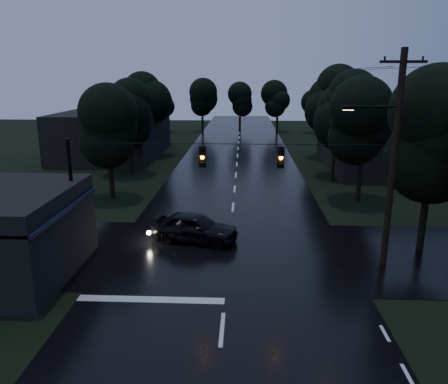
{
  "coord_description": "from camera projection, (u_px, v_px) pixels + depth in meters",
  "views": [
    {
      "loc": [
        0.71,
        -8.82,
        8.84
      ],
      "look_at": [
        -0.39,
        15.04,
        2.43
      ],
      "focal_mm": 35.0,
      "sensor_mm": 36.0,
      "label": 1
    }
  ],
  "objects": [
    {
      "name": "main_road",
      "position": [
        236.0,
        175.0,
        39.78
      ],
      "size": [
        12.0,
        120.0,
        0.02
      ],
      "primitive_type": "cube",
      "color": "black",
      "rests_on": "ground"
    },
    {
      "name": "utility_pole_main",
      "position": [
        392.0,
        157.0,
        19.76
      ],
      "size": [
        3.5,
        0.3,
        10.0
      ],
      "color": "black",
      "rests_on": "ground"
    },
    {
      "name": "span_signals",
      "position": [
        241.0,
        156.0,
        20.06
      ],
      "size": [
        15.0,
        0.37,
        1.12
      ],
      "color": "black",
      "rests_on": "ground"
    },
    {
      "name": "tree_right_a",
      "position": [
        364.0,
        123.0,
        30.21
      ],
      "size": [
        4.2,
        4.2,
        8.85
      ],
      "color": "black",
      "rests_on": "ground"
    },
    {
      "name": "tree_right_b",
      "position": [
        347.0,
        109.0,
        37.8
      ],
      "size": [
        4.48,
        4.48,
        9.44
      ],
      "color": "black",
      "rests_on": "ground"
    },
    {
      "name": "cross_street",
      "position": [
        229.0,
        253.0,
        22.41
      ],
      "size": [
        60.0,
        9.0,
        0.02
      ],
      "primitive_type": "cube",
      "color": "black",
      "rests_on": "ground"
    },
    {
      "name": "tree_left_a",
      "position": [
        108.0,
        127.0,
        31.1
      ],
      "size": [
        3.92,
        3.92,
        8.26
      ],
      "color": "black",
      "rests_on": "ground"
    },
    {
      "name": "building_far_right",
      "position": [
        380.0,
        146.0,
        42.45
      ],
      "size": [
        10.0,
        14.0,
        4.4
      ],
      "primitive_type": "cube",
      "color": "black",
      "rests_on": "ground"
    },
    {
      "name": "utility_pole_far",
      "position": [
        335.0,
        136.0,
        36.48
      ],
      "size": [
        2.0,
        0.3,
        7.5
      ],
      "color": "black",
      "rests_on": "ground"
    },
    {
      "name": "building_far_left",
      "position": [
        114.0,
        133.0,
        49.4
      ],
      "size": [
        10.0,
        16.0,
        5.0
      ],
      "primitive_type": "cube",
      "color": "black",
      "rests_on": "ground"
    },
    {
      "name": "tree_left_c",
      "position": [
        146.0,
        102.0,
        48.33
      ],
      "size": [
        4.48,
        4.48,
        9.44
      ],
      "color": "black",
      "rests_on": "ground"
    },
    {
      "name": "car",
      "position": [
        194.0,
        227.0,
        23.81
      ],
      "size": [
        5.07,
        3.01,
        1.62
      ],
      "primitive_type": "imported",
      "rotation": [
        0.0,
        0.0,
        1.33
      ],
      "color": "black",
      "rests_on": "ground"
    },
    {
      "name": "anchor_pole_left",
      "position": [
        73.0,
        201.0,
        21.0
      ],
      "size": [
        0.18,
        0.18,
        6.0
      ],
      "primitive_type": "cylinder",
      "color": "black",
      "rests_on": "ground"
    },
    {
      "name": "tree_right_c",
      "position": [
        332.0,
        99.0,
        47.32
      ],
      "size": [
        4.76,
        4.76,
        10.03
      ],
      "color": "black",
      "rests_on": "ground"
    },
    {
      "name": "tree_left_b",
      "position": [
        128.0,
        113.0,
        38.75
      ],
      "size": [
        4.2,
        4.2,
        8.85
      ],
      "color": "black",
      "rests_on": "ground"
    },
    {
      "name": "tree_corner_near",
      "position": [
        434.0,
        135.0,
        21.38
      ],
      "size": [
        4.48,
        4.48,
        9.44
      ],
      "color": "black",
      "rests_on": "ground"
    }
  ]
}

